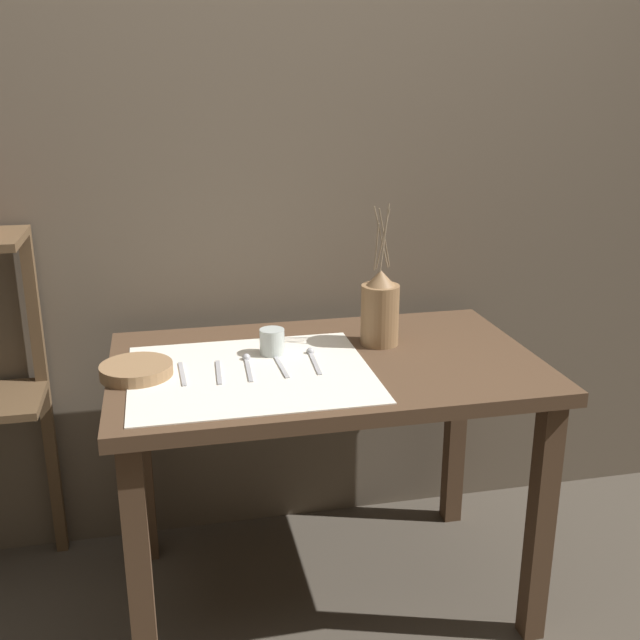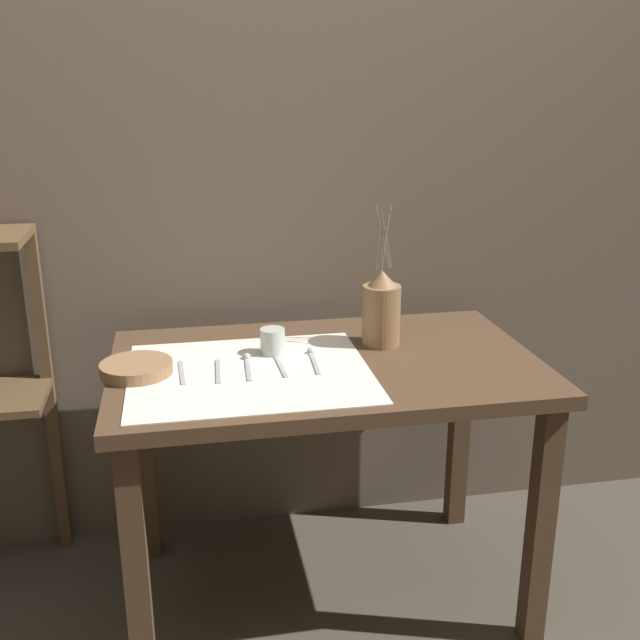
% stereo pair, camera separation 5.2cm
% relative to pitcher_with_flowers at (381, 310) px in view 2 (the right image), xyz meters
% --- Properties ---
extents(ground_plane, '(12.00, 12.00, 0.00)m').
position_rel_pitcher_with_flowers_xyz_m(ground_plane, '(-0.19, -0.10, -0.88)').
color(ground_plane, '#473F35').
extents(stone_wall_back, '(7.00, 0.06, 2.40)m').
position_rel_pitcher_with_flowers_xyz_m(stone_wall_back, '(-0.19, 0.38, 0.32)').
color(stone_wall_back, brown).
rests_on(stone_wall_back, ground_plane).
extents(wooden_table, '(1.20, 0.74, 0.78)m').
position_rel_pitcher_with_flowers_xyz_m(wooden_table, '(-0.19, -0.10, -0.22)').
color(wooden_table, '#4C3523').
rests_on(wooden_table, ground_plane).
extents(linen_cloth, '(0.65, 0.54, 0.00)m').
position_rel_pitcher_with_flowers_xyz_m(linen_cloth, '(-0.41, -0.16, -0.10)').
color(linen_cloth, silver).
rests_on(linen_cloth, wooden_table).
extents(pitcher_with_flowers, '(0.11, 0.11, 0.42)m').
position_rel_pitcher_with_flowers_xyz_m(pitcher_with_flowers, '(0.00, 0.00, 0.00)').
color(pitcher_with_flowers, olive).
rests_on(pitcher_with_flowers, wooden_table).
extents(wooden_bowl, '(0.19, 0.19, 0.04)m').
position_rel_pitcher_with_flowers_xyz_m(wooden_bowl, '(-0.70, -0.11, -0.09)').
color(wooden_bowl, '#8E6B47').
rests_on(wooden_bowl, wooden_table).
extents(glass_tumbler_near, '(0.07, 0.07, 0.07)m').
position_rel_pitcher_with_flowers_xyz_m(glass_tumbler_near, '(-0.33, -0.03, -0.07)').
color(glass_tumbler_near, '#B7C1BC').
rests_on(glass_tumbler_near, wooden_table).
extents(fork_inner, '(0.02, 0.17, 0.00)m').
position_rel_pitcher_with_flowers_xyz_m(fork_inner, '(-0.59, -0.13, -0.10)').
color(fork_inner, '#A8A8AD').
rests_on(fork_inner, wooden_table).
extents(knife_center, '(0.02, 0.17, 0.00)m').
position_rel_pitcher_with_flowers_xyz_m(knife_center, '(-0.49, -0.14, -0.10)').
color(knife_center, '#A8A8AD').
rests_on(knife_center, wooden_table).
extents(spoon_outer, '(0.03, 0.18, 0.02)m').
position_rel_pitcher_with_flowers_xyz_m(spoon_outer, '(-0.41, -0.08, -0.10)').
color(spoon_outer, '#A8A8AD').
rests_on(spoon_outer, wooden_table).
extents(fork_outer, '(0.02, 0.17, 0.00)m').
position_rel_pitcher_with_flowers_xyz_m(fork_outer, '(-0.32, -0.13, -0.10)').
color(fork_outer, '#A8A8AD').
rests_on(fork_outer, wooden_table).
extents(spoon_inner, '(0.03, 0.18, 0.02)m').
position_rel_pitcher_with_flowers_xyz_m(spoon_inner, '(-0.22, -0.07, -0.10)').
color(spoon_inner, '#A8A8AD').
rests_on(spoon_inner, wooden_table).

